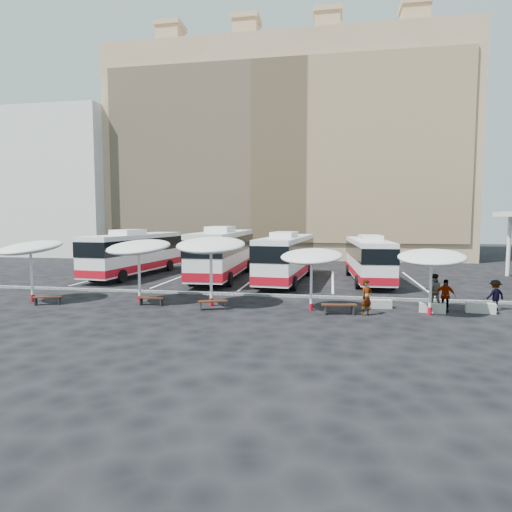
% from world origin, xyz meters
% --- Properties ---
extents(ground, '(120.00, 120.00, 0.00)m').
position_xyz_m(ground, '(0.00, 0.00, 0.00)').
color(ground, black).
rests_on(ground, ground).
extents(sandstone_building, '(42.00, 18.25, 29.60)m').
position_xyz_m(sandstone_building, '(0.00, 31.87, 12.63)').
color(sandstone_building, tan).
rests_on(sandstone_building, ground).
extents(apartment_block, '(14.00, 14.00, 18.00)m').
position_xyz_m(apartment_block, '(-28.00, 28.00, 9.00)').
color(apartment_block, silver).
rests_on(apartment_block, ground).
extents(curb_divider, '(34.00, 0.25, 0.15)m').
position_xyz_m(curb_divider, '(0.00, 0.50, 0.07)').
color(curb_divider, black).
rests_on(curb_divider, ground).
extents(bay_lines, '(24.15, 12.00, 0.01)m').
position_xyz_m(bay_lines, '(0.00, 8.00, 0.01)').
color(bay_lines, white).
rests_on(bay_lines, ground).
extents(bus_0, '(3.64, 12.12, 3.79)m').
position_xyz_m(bus_0, '(-9.86, 7.95, 1.94)').
color(bus_0, white).
rests_on(bus_0, ground).
extents(bus_1, '(3.31, 12.91, 4.07)m').
position_xyz_m(bus_1, '(-2.43, 7.77, 2.08)').
color(bus_1, white).
rests_on(bus_1, ground).
extents(bus_2, '(3.44, 11.85, 3.71)m').
position_xyz_m(bus_2, '(2.62, 6.84, 1.90)').
color(bus_2, white).
rests_on(bus_2, ground).
extents(bus_3, '(2.98, 11.06, 3.48)m').
position_xyz_m(bus_3, '(8.55, 7.92, 1.78)').
color(bus_3, white).
rests_on(bus_3, ground).
extents(sunshade_0, '(4.52, 4.54, 3.56)m').
position_xyz_m(sunshade_0, '(-10.60, -3.41, 3.02)').
color(sunshade_0, white).
rests_on(sunshade_0, ground).
extents(sunshade_1, '(4.12, 4.16, 3.62)m').
position_xyz_m(sunshade_1, '(-4.53, -2.66, 3.07)').
color(sunshade_1, white).
rests_on(sunshade_1, ground).
extents(sunshade_2, '(3.87, 3.92, 3.82)m').
position_xyz_m(sunshade_2, '(-0.39, -2.80, 3.24)').
color(sunshade_2, white).
rests_on(sunshade_2, ground).
extents(sunshade_3, '(3.71, 3.74, 3.24)m').
position_xyz_m(sunshade_3, '(4.90, -3.05, 2.75)').
color(sunshade_3, white).
rests_on(sunshade_3, ground).
extents(sunshade_4, '(3.86, 3.89, 3.28)m').
position_xyz_m(sunshade_4, '(10.62, -2.95, 2.79)').
color(sunshade_4, white).
rests_on(sunshade_4, ground).
extents(wood_bench_0, '(1.53, 0.91, 0.46)m').
position_xyz_m(wood_bench_0, '(-9.21, -4.04, 0.35)').
color(wood_bench_0, black).
rests_on(wood_bench_0, ground).
extents(wood_bench_1, '(1.45, 0.43, 0.44)m').
position_xyz_m(wood_bench_1, '(-3.62, -3.20, 0.34)').
color(wood_bench_1, black).
rests_on(wood_bench_1, ground).
extents(wood_bench_2, '(1.56, 0.87, 0.46)m').
position_xyz_m(wood_bench_2, '(-0.06, -3.67, 0.35)').
color(wood_bench_2, black).
rests_on(wood_bench_2, ground).
extents(wood_bench_3, '(1.72, 0.68, 0.51)m').
position_xyz_m(wood_bench_3, '(6.28, -3.68, 0.39)').
color(wood_bench_3, black).
rests_on(wood_bench_3, ground).
extents(conc_bench_0, '(1.22, 0.54, 0.44)m').
position_xyz_m(conc_bench_0, '(8.40, -1.80, 0.22)').
color(conc_bench_0, '#969691').
rests_on(conc_bench_0, ground).
extents(conc_bench_1, '(1.29, 0.65, 0.46)m').
position_xyz_m(conc_bench_1, '(10.85, -2.45, 0.23)').
color(conc_bench_1, '#969691').
rests_on(conc_bench_1, ground).
extents(conc_bench_2, '(1.39, 0.67, 0.50)m').
position_xyz_m(conc_bench_2, '(13.18, -2.09, 0.25)').
color(conc_bench_2, '#969691').
rests_on(conc_bench_2, ground).
extents(passenger_0, '(0.75, 0.72, 1.74)m').
position_xyz_m(passenger_0, '(7.58, -3.71, 0.87)').
color(passenger_0, black).
rests_on(passenger_0, ground).
extents(passenger_1, '(0.96, 0.80, 1.77)m').
position_xyz_m(passenger_1, '(11.22, -1.00, 0.89)').
color(passenger_1, black).
rests_on(passenger_1, ground).
extents(passenger_2, '(1.03, 0.63, 1.63)m').
position_xyz_m(passenger_2, '(11.50, -2.12, 0.82)').
color(passenger_2, black).
rests_on(passenger_2, ground).
extents(passenger_3, '(1.16, 0.92, 1.58)m').
position_xyz_m(passenger_3, '(14.04, -1.42, 0.79)').
color(passenger_3, black).
rests_on(passenger_3, ground).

